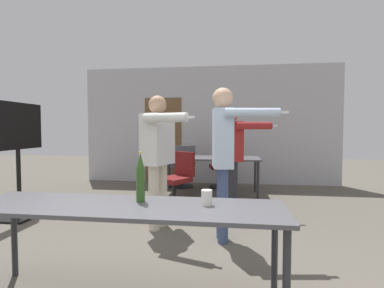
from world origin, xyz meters
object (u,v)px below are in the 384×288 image
at_px(office_chair_side_rolled, 177,181).
at_px(office_chair_mid_tucked, 183,168).
at_px(person_left_plaid, 159,149).
at_px(person_near_casual, 224,147).
at_px(office_chair_near_pushed, 222,169).
at_px(beer_bottle, 141,178).
at_px(tv_screen, 18,147).
at_px(drink_cup, 207,198).
at_px(person_right_polo, 232,149).

xyz_separation_m(office_chair_side_rolled, office_chair_mid_tucked, (-0.15, 1.49, 0.03)).
xyz_separation_m(person_left_plaid, person_near_casual, (0.85, -0.33, 0.05)).
bearing_deg(office_chair_side_rolled, person_near_casual, 153.18).
bearing_deg(office_chair_near_pushed, beer_bottle, -109.48).
bearing_deg(tv_screen, drink_cup, -121.15).
height_order(office_chair_side_rolled, office_chair_mid_tucked, office_chair_mid_tucked).
height_order(person_left_plaid, drink_cup, person_left_plaid).
distance_m(tv_screen, office_chair_side_rolled, 2.47).
bearing_deg(beer_bottle, office_chair_mid_tucked, 95.27).
relative_size(person_left_plaid, office_chair_near_pushed, 1.90).
height_order(person_near_casual, office_chair_side_rolled, person_near_casual).
height_order(office_chair_mid_tucked, drink_cup, office_chair_mid_tucked).
xyz_separation_m(person_near_casual, office_chair_mid_tucked, (-0.99, 3.04, -0.65)).
bearing_deg(office_chair_mid_tucked, tv_screen, -153.67).
bearing_deg(drink_cup, person_near_casual, 86.22).
relative_size(person_near_casual, person_right_polo, 1.08).
xyz_separation_m(tv_screen, person_left_plaid, (2.12, -0.14, -0.00)).
height_order(tv_screen, person_left_plaid, person_left_plaid).
xyz_separation_m(person_right_polo, drink_cup, (-0.18, -2.64, -0.18)).
bearing_deg(person_left_plaid, beer_bottle, 27.00).
distance_m(office_chair_near_pushed, office_chair_mid_tucked, 0.86).
xyz_separation_m(office_chair_side_rolled, beer_bottle, (0.24, -2.79, 0.51)).
bearing_deg(tv_screen, beer_bottle, -125.76).
bearing_deg(person_near_casual, office_chair_near_pushed, 174.74).
xyz_separation_m(tv_screen, drink_cup, (2.89, -1.75, -0.24)).
xyz_separation_m(person_near_casual, beer_bottle, (-0.60, -1.24, -0.17)).
bearing_deg(person_left_plaid, drink_cup, 43.40).
bearing_deg(office_chair_near_pushed, office_chair_side_rolled, -127.45).
distance_m(person_right_polo, beer_bottle, 2.70).
bearing_deg(beer_bottle, office_chair_side_rolled, 94.94).
height_order(office_chair_side_rolled, beer_bottle, beer_bottle).
height_order(person_right_polo, beer_bottle, person_right_polo).
height_order(tv_screen, office_chair_mid_tucked, tv_screen).
relative_size(person_right_polo, office_chair_mid_tucked, 1.74).
bearing_deg(person_right_polo, tv_screen, -88.96).
height_order(tv_screen, person_near_casual, person_near_casual).
xyz_separation_m(person_left_plaid, office_chair_side_rolled, (0.01, 1.22, -0.62)).
height_order(office_chair_near_pushed, office_chair_side_rolled, office_chair_near_pushed).
distance_m(office_chair_near_pushed, drink_cup, 4.41).
distance_m(tv_screen, office_chair_near_pushed, 3.93).
relative_size(person_near_casual, office_chair_mid_tucked, 1.88).
height_order(person_near_casual, drink_cup, person_near_casual).
distance_m(person_right_polo, office_chair_side_rolled, 1.11).
bearing_deg(person_right_polo, beer_bottle, -30.10).
distance_m(tv_screen, person_left_plaid, 2.13).
bearing_deg(tv_screen, person_near_casual, -99.02).
relative_size(person_right_polo, drink_cup, 14.58).
xyz_separation_m(office_chair_mid_tucked, beer_bottle, (0.39, -4.28, 0.48)).
xyz_separation_m(tv_screen, person_near_casual, (2.98, -0.47, 0.05)).
xyz_separation_m(office_chair_near_pushed, office_chair_mid_tucked, (-0.85, -0.08, 0.02)).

